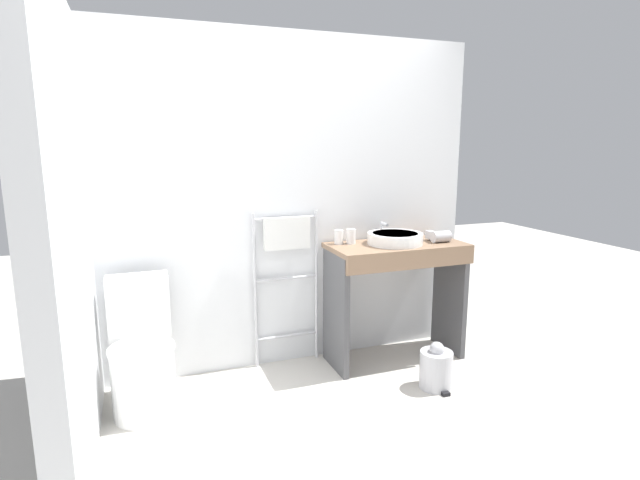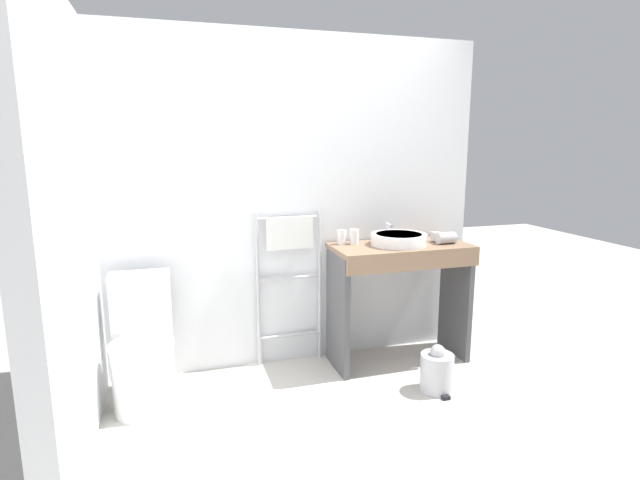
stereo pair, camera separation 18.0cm
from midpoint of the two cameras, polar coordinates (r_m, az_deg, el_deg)
name	(u,v)px [view 1 (the left image)]	position (r m, az deg, el deg)	size (l,w,h in m)	color
ground_plane	(360,453)	(2.86, 2.61, -23.18)	(12.00, 12.00, 0.00)	beige
wall_back	(286,203)	(3.61, -5.31, 4.20)	(2.83, 0.12, 2.35)	silver
wall_side	(66,230)	(2.85, -28.64, 1.02)	(0.12, 1.85, 2.35)	silver
toilet	(142,358)	(3.30, -21.19, -12.44)	(0.38, 0.52, 0.81)	white
towel_radiator	(287,255)	(3.56, -5.26, -1.70)	(0.49, 0.06, 1.13)	silver
vanity_counter	(397,282)	(3.69, 7.37, -4.77)	(0.99, 0.47, 0.89)	#84664C
sink_basin	(395,238)	(3.62, 7.17, 0.20)	(0.40, 0.40, 0.08)	white
faucet	(383,228)	(3.78, 5.83, 1.34)	(0.02, 0.10, 0.13)	silver
cup_near_wall	(339,237)	(3.59, 0.72, 0.34)	(0.07, 0.07, 0.10)	white
cup_near_edge	(351,236)	(3.60, 2.12, 0.41)	(0.07, 0.07, 0.11)	white
hair_dryer	(441,236)	(3.75, 12.31, 0.42)	(0.18, 0.17, 0.08)	#B7B7BC
trash_bin	(436,368)	(3.48, 11.63, -14.17)	(0.22, 0.25, 0.32)	#B7B7BC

